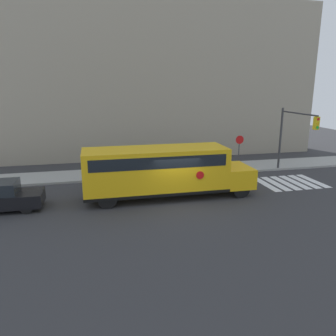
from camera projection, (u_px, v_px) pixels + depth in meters
name	position (u px, v px, depth m)	size (l,w,h in m)	color
ground_plane	(176.00, 202.00, 18.01)	(60.00, 60.00, 0.00)	#333335
sidewalk_strip	(154.00, 172.00, 24.13)	(44.00, 3.00, 0.15)	#9E9E99
building_backdrop	(140.00, 80.00, 28.64)	(32.00, 4.00, 13.40)	#9E937F
crosswalk_stripes	(290.00, 182.00, 21.69)	(4.00, 3.20, 0.01)	white
school_bus	(162.00, 169.00, 18.47)	(9.64, 2.57, 2.87)	yellow
stop_sign	(239.00, 148.00, 24.49)	(0.63, 0.10, 2.64)	#38383A
traffic_light	(293.00, 131.00, 22.85)	(0.28, 4.09, 4.67)	#38383A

